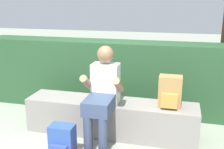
{
  "coord_description": "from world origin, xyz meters",
  "views": [
    {
      "loc": [
        0.85,
        -2.87,
        1.78
      ],
      "look_at": [
        -0.01,
        0.51,
        0.8
      ],
      "focal_mm": 43.87,
      "sensor_mm": 36.0,
      "label": 1
    }
  ],
  "objects_px": {
    "person_skater": "(102,92)",
    "backpack_on_bench": "(170,92)",
    "backpack_on_ground": "(62,142)",
    "bench_main": "(111,117)"
  },
  "relations": [
    {
      "from": "backpack_on_ground",
      "to": "person_skater",
      "type": "bearing_deg",
      "value": 55.53
    },
    {
      "from": "bench_main",
      "to": "backpack_on_bench",
      "type": "xyz_separation_m",
      "value": [
        0.76,
        -0.01,
        0.43
      ]
    },
    {
      "from": "person_skater",
      "to": "backpack_on_ground",
      "type": "distance_m",
      "value": 0.76
    },
    {
      "from": "bench_main",
      "to": "person_skater",
      "type": "xyz_separation_m",
      "value": [
        -0.05,
        -0.22,
        0.43
      ]
    },
    {
      "from": "bench_main",
      "to": "backpack_on_bench",
      "type": "relative_size",
      "value": 5.69
    },
    {
      "from": "bench_main",
      "to": "backpack_on_ground",
      "type": "relative_size",
      "value": 5.69
    },
    {
      "from": "person_skater",
      "to": "backpack_on_bench",
      "type": "distance_m",
      "value": 0.84
    },
    {
      "from": "backpack_on_ground",
      "to": "bench_main",
      "type": "bearing_deg",
      "value": 61.32
    },
    {
      "from": "person_skater",
      "to": "backpack_on_bench",
      "type": "xyz_separation_m",
      "value": [
        0.81,
        0.21,
        -0.0
      ]
    },
    {
      "from": "person_skater",
      "to": "backpack_on_bench",
      "type": "relative_size",
      "value": 3.04
    }
  ]
}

